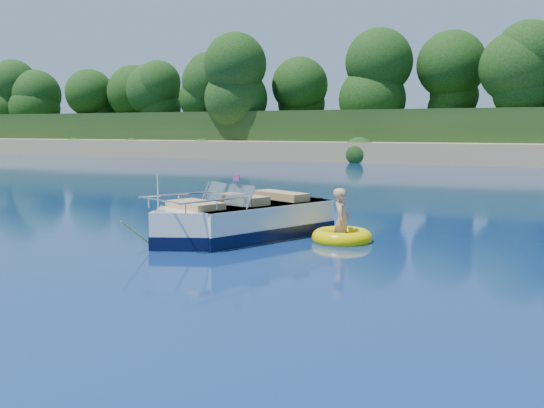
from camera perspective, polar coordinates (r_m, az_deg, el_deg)
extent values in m
plane|color=#0B194D|center=(11.24, -11.26, -6.05)|extent=(160.00, 160.00, 0.00)
cube|color=tan|center=(47.27, 17.30, 4.34)|extent=(170.00, 8.00, 2.00)
cube|color=#183414|center=(74.08, 20.26, 5.50)|extent=(170.00, 56.00, 6.00)
cylinder|color=black|center=(71.66, -20.93, 6.95)|extent=(0.44, 0.44, 2.80)
sphere|color=black|center=(71.72, -21.02, 9.07)|extent=(4.62, 4.62, 4.62)
cylinder|color=black|center=(55.05, -1.26, 7.71)|extent=(0.44, 0.44, 3.20)
sphere|color=black|center=(55.17, -1.27, 10.87)|extent=(5.28, 5.28, 5.28)
cylinder|color=black|center=(51.20, 18.05, 7.63)|extent=(0.44, 0.44, 3.60)
sphere|color=black|center=(51.37, 18.20, 11.45)|extent=(5.94, 5.94, 5.94)
cube|color=silver|center=(14.32, -2.06, -1.88)|extent=(3.24, 4.14, 1.02)
cube|color=silver|center=(13.30, -7.87, -2.64)|extent=(1.78, 1.78, 1.02)
cube|color=black|center=(14.34, -2.06, -2.44)|extent=(3.28, 4.18, 0.29)
cube|color=black|center=(13.32, -7.86, -3.23)|extent=(1.82, 1.82, 0.29)
cube|color=tan|center=(14.46, -1.17, -0.64)|extent=(2.45, 2.97, 0.10)
cube|color=silver|center=(14.25, -2.07, 0.03)|extent=(3.28, 4.15, 0.06)
cube|color=black|center=(15.64, 3.65, -0.96)|extent=(0.62, 0.52, 0.87)
cube|color=#8C9EA5|center=(14.15, -5.32, 1.10)|extent=(0.78, 0.61, 0.47)
cube|color=#8C9EA5|center=(13.45, -3.13, 0.81)|extent=(0.80, 0.45, 0.47)
cube|color=tan|center=(14.44, -3.91, 0.23)|extent=(0.70, 0.70, 0.39)
cube|color=tan|center=(13.76, -1.70, -0.10)|extent=(0.70, 0.70, 0.39)
cube|color=tan|center=(14.87, 0.83, 0.45)|extent=(1.60, 1.09, 0.37)
cube|color=tan|center=(13.33, -7.24, -0.47)|extent=(1.47, 1.18, 0.33)
cylinder|color=silver|center=(12.79, -10.69, 1.09)|extent=(0.04, 0.04, 0.83)
cube|color=red|center=(13.49, -3.37, 2.48)|extent=(0.20, 0.10, 0.14)
cube|color=silver|center=(12.81, -10.84, -0.63)|extent=(0.11, 0.09, 0.05)
cylinder|color=gold|center=(12.84, -12.43, -2.89)|extent=(0.09, 1.05, 0.74)
torus|color=#FFDB00|center=(13.81, 6.60, -3.12)|extent=(1.78, 1.78, 0.36)
torus|color=red|center=(13.81, 6.60, -3.05)|extent=(1.46, 1.46, 0.12)
imported|color=tan|center=(13.91, 6.55, -3.42)|extent=(0.56, 0.90, 1.65)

